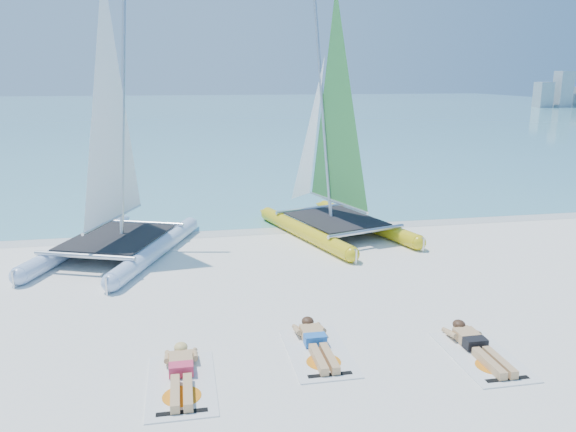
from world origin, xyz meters
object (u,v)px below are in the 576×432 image
sunbather_b (316,341)px  catamaran_blue (113,169)px  catamaran_yellow (327,154)px  towel_a (182,384)px  sunbather_c (476,345)px  sunbather_a (181,371)px  towel_b (318,352)px  towel_c (482,356)px

sunbather_b → catamaran_blue: bearing=122.2°
catamaran_yellow → towel_a: size_ratio=3.89×
sunbather_c → towel_a: bearing=-178.3°
towel_a → sunbather_a: bearing=90.0°
catamaran_yellow → sunbather_c: size_ratio=4.17×
towel_b → sunbather_c: bearing=-9.5°
catamaran_blue → sunbather_b: 7.37m
towel_a → towel_b: (2.24, 0.58, 0.00)m
sunbather_a → sunbather_b: size_ratio=1.00×
catamaran_yellow → sunbather_b: bearing=-123.1°
catamaran_blue → towel_b: size_ratio=3.99×
catamaran_yellow → towel_b: bearing=-122.7°
towel_c → sunbather_b: bearing=162.5°
towel_a → sunbather_c: sunbather_c is taller
towel_a → sunbather_b: size_ratio=1.07×
sunbather_a → towel_c: size_ratio=0.93×
catamaran_yellow → towel_c: (0.55, -8.04, -2.26)m
towel_b → towel_c: size_ratio=1.00×
towel_a → sunbather_a: 0.22m
catamaran_blue → towel_b: (3.77, -6.18, -2.19)m
catamaran_yellow → towel_c: 8.36m
sunbather_a → sunbather_b: bearing=14.5°
towel_a → towel_c: 4.84m
sunbather_a → sunbather_b: (2.24, 0.58, 0.00)m
towel_a → towel_b: bearing=14.5°
catamaran_blue → sunbather_a: 7.06m
towel_c → catamaran_yellow: bearing=93.9°
catamaran_blue → sunbather_b: size_ratio=4.28×
catamaran_yellow → towel_a: (-4.29, -7.99, -2.26)m
towel_b → catamaran_blue: bearing=121.4°
catamaran_blue → catamaran_yellow: bearing=33.2°
towel_b → towel_c: 2.67m
catamaran_blue → catamaran_yellow: size_ratio=1.03×
catamaran_blue → sunbather_a: bearing=-55.6°
sunbather_b → towel_c: sunbather_b is taller
catamaran_yellow → sunbather_c: (0.55, -7.84, -2.15)m
towel_b → sunbather_b: 0.22m
towel_a → towel_b: same height
catamaran_blue → sunbather_a: size_ratio=4.28×
catamaran_blue → sunbather_c: size_ratio=4.28×
catamaran_blue → towel_a: (1.53, -6.76, -2.19)m
catamaran_blue → towel_a: bearing=-56.0°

